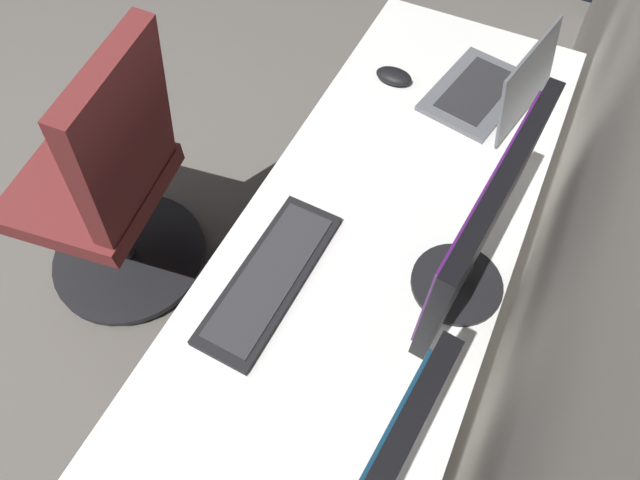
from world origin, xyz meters
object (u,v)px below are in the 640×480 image
(mouse_main, at_px, (394,76))
(office_chair, at_px, (112,193))
(monitor_primary, at_px, (481,227))
(drawer_pedestal, at_px, (304,455))
(keyboard_main, at_px, (270,277))
(laptop_leftmost, at_px, (496,88))

(mouse_main, relative_size, office_chair, 0.11)
(mouse_main, bearing_deg, monitor_primary, 33.77)
(drawer_pedestal, bearing_deg, keyboard_main, -141.01)
(laptop_leftmost, relative_size, mouse_main, 3.37)
(drawer_pedestal, bearing_deg, laptop_leftmost, 174.84)
(monitor_primary, height_order, office_chair, monitor_primary)
(laptop_leftmost, bearing_deg, keyboard_main, -20.42)
(keyboard_main, bearing_deg, monitor_primary, 114.25)
(drawer_pedestal, xyz_separation_m, laptop_leftmost, (-0.99, 0.09, 0.43))
(keyboard_main, relative_size, office_chair, 0.44)
(mouse_main, bearing_deg, office_chair, -51.31)
(laptop_leftmost, distance_m, office_chair, 1.16)
(laptop_leftmost, height_order, mouse_main, laptop_leftmost)
(laptop_leftmost, distance_m, keyboard_main, 0.80)
(office_chair, bearing_deg, keyboard_main, 75.95)
(laptop_leftmost, relative_size, office_chair, 0.36)
(keyboard_main, height_order, mouse_main, mouse_main)
(drawer_pedestal, height_order, mouse_main, mouse_main)
(mouse_main, bearing_deg, laptop_leftmost, 98.14)
(office_chair, bearing_deg, drawer_pedestal, 64.94)
(drawer_pedestal, distance_m, mouse_main, 1.04)
(drawer_pedestal, relative_size, laptop_leftmost, 1.98)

